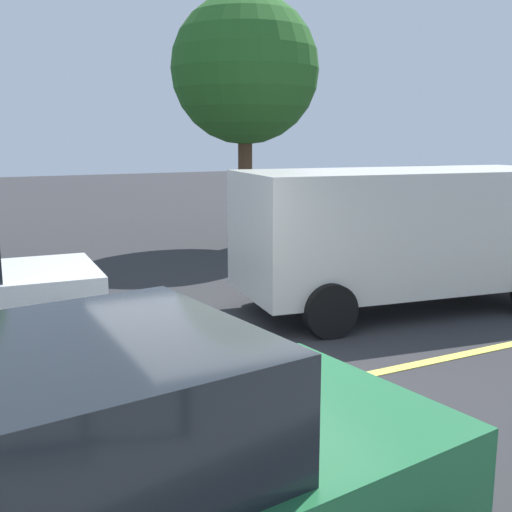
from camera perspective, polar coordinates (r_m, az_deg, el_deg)
ground_plane at (r=6.67m, az=-1.83°, el=-13.21°), size 80.00×80.00×0.00m
lane_marking_centre at (r=8.31m, az=17.43°, el=-8.72°), size 28.00×0.16×0.01m
white_van at (r=10.19m, az=13.38°, el=2.37°), size 5.42×2.81×2.20m
car_green_crossing at (r=3.66m, az=-14.63°, el=-20.26°), size 4.38×2.54×1.70m
tree_centre_verge at (r=15.68m, az=-1.02°, el=16.49°), size 3.55×3.55×6.06m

